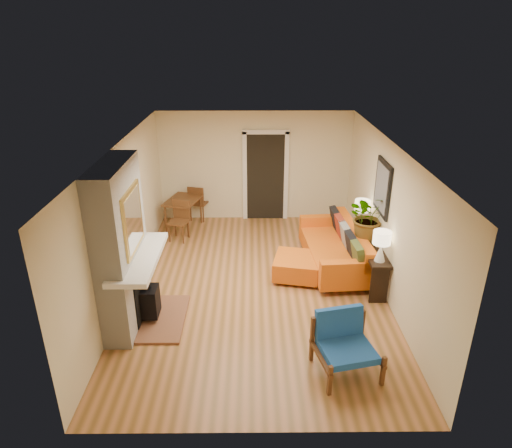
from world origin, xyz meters
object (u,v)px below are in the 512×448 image
Objects in this scene: blue_chair at (344,340)px; lamp_far at (362,210)px; sofa at (338,248)px; ottoman at (297,266)px; dining_table at (186,206)px; console_table at (369,250)px; lamp_near at (382,243)px; houseplant at (369,216)px.

lamp_far reaches higher than blue_chair.
sofa is at bearing -147.93° from lamp_far.
dining_table is at bearing 135.97° from ottoman.
sofa is 1.25× the size of console_table.
ottoman is 1.35m from console_table.
console_table reaches higher than ottoman.
sofa is 4.27× the size of lamp_near.
ottoman is 1.79× the size of lamp_near.
lamp_far is at bearing 89.00° from houseplant.
sofa is 2.45× the size of blue_chair.
houseplant is (0.89, 2.63, 0.72)m from blue_chair.
blue_chair reaches higher than console_table.
lamp_near is at bearing -39.23° from dining_table.
dining_table is at bearing 140.77° from lamp_near.
console_table is 2.10× the size of houseplant.
blue_chair is at bearing -105.68° from lamp_far.
blue_chair is 2.87m from houseplant.
sofa is 3.67m from dining_table.
blue_chair is 1.75× the size of lamp_far.
lamp_near is (0.90, 1.75, 0.62)m from blue_chair.
ottoman is 1.71m from lamp_far.
sofa is at bearing -29.88° from dining_table.
lamp_near reaches higher than dining_table.
dining_table reaches higher than console_table.
console_table is 3.43× the size of lamp_far.
lamp_far is (3.65, -1.53, 0.49)m from dining_table.
houseplant is at bearing -91.00° from lamp_far.
houseplant is (1.29, 0.17, 0.93)m from ottoman.
lamp_far reaches higher than sofa.
houseplant is at bearing 7.57° from ottoman.
dining_table is at bearing 150.12° from sofa.
blue_chair is at bearing -80.63° from ottoman.
houseplant reaches higher than console_table.
dining_table is 4.74m from lamp_near.
blue_chair is (0.41, -2.46, 0.21)m from ottoman.
lamp_far is at bearing 74.32° from blue_chair.
console_table is 0.90m from lamp_far.
console_table is 0.62m from houseplant.
console_table is 3.43× the size of lamp_near.
houseplant is at bearing 71.33° from blue_chair.
sofa is 0.95m from houseplant.
lamp_near is at bearing 62.77° from blue_chair.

